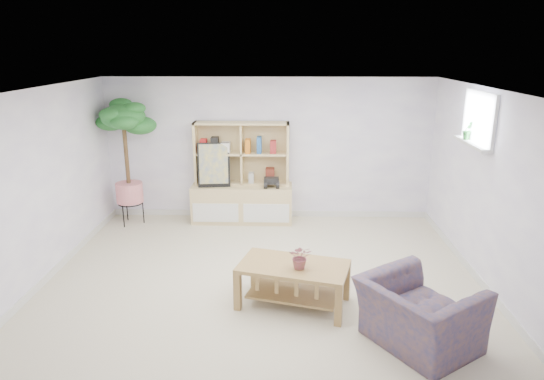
{
  "coord_description": "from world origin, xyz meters",
  "views": [
    {
      "loc": [
        0.28,
        -5.58,
        2.87
      ],
      "look_at": [
        0.11,
        0.64,
        1.03
      ],
      "focal_mm": 32.0,
      "sensor_mm": 36.0,
      "label": 1
    }
  ],
  "objects_px": {
    "floor_tree": "(127,163)",
    "armchair": "(419,310)",
    "coffee_table": "(293,285)",
    "storage_unit": "(242,173)"
  },
  "relations": [
    {
      "from": "floor_tree",
      "to": "armchair",
      "type": "relative_size",
      "value": 2.0
    },
    {
      "from": "armchair",
      "to": "coffee_table",
      "type": "bearing_deg",
      "value": 23.47
    },
    {
      "from": "storage_unit",
      "to": "floor_tree",
      "type": "distance_m",
      "value": 1.88
    },
    {
      "from": "floor_tree",
      "to": "armchair",
      "type": "distance_m",
      "value": 5.2
    },
    {
      "from": "storage_unit",
      "to": "coffee_table",
      "type": "xyz_separation_m",
      "value": [
        0.83,
        -2.79,
        -0.59
      ]
    },
    {
      "from": "storage_unit",
      "to": "coffee_table",
      "type": "height_order",
      "value": "storage_unit"
    },
    {
      "from": "storage_unit",
      "to": "floor_tree",
      "type": "bearing_deg",
      "value": -174.15
    },
    {
      "from": "storage_unit",
      "to": "floor_tree",
      "type": "relative_size",
      "value": 0.81
    },
    {
      "from": "storage_unit",
      "to": "armchair",
      "type": "bearing_deg",
      "value": -60.0
    },
    {
      "from": "armchair",
      "to": "floor_tree",
      "type": "bearing_deg",
      "value": 14.73
    }
  ]
}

